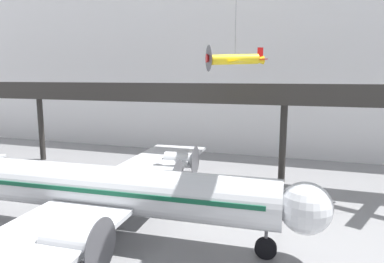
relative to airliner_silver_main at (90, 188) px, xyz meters
name	(u,v)px	position (x,y,z in m)	size (l,w,h in m)	color
hangar_back_wall	(292,50)	(11.45, 28.94, 10.89)	(140.00, 3.00, 28.41)	white
mezzanine_walkway	(284,101)	(11.45, 15.47, 5.10)	(110.00, 3.20, 10.08)	#2D2B28
airliner_silver_main	(90,188)	(0.00, 0.00, 0.00)	(31.04, 35.09, 9.21)	silver
suspended_plane_yellow_lowwing	(235,59)	(7.47, 10.89, 8.87)	(5.35, 5.98, 11.90)	yellow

